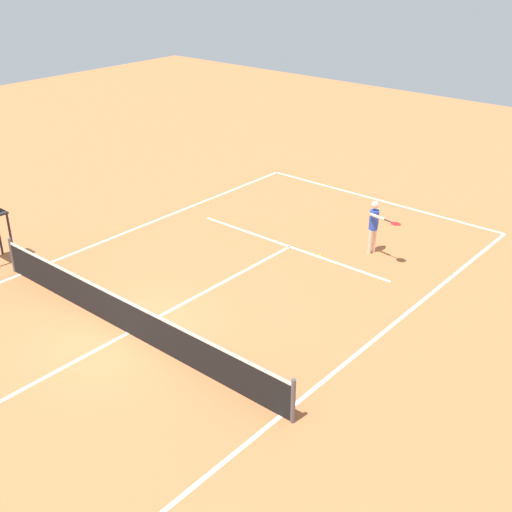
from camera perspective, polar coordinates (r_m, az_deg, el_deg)
The scene contains 5 objects.
ground_plane at distance 16.84m, azimuth -11.06°, elevation -6.59°, with size 60.00×60.00×0.00m, color #C66B3D.
court_lines at distance 16.84m, azimuth -11.06°, elevation -6.58°, with size 9.87×24.24×0.01m.
tennis_net at distance 16.58m, azimuth -11.20°, elevation -5.15°, with size 10.47×0.10×1.07m.
player_serving at distance 20.42m, azimuth 10.31°, elevation 2.84°, with size 1.26×0.74×1.73m.
tennis_ball at distance 20.44m, azimuth 5.61°, elevation 0.09°, with size 0.07×0.07×0.07m, color #CCE033.
Camera 1 is at (-11.42, 8.52, 8.97)m, focal length 45.89 mm.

